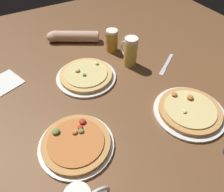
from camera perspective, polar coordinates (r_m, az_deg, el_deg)
The scene contains 9 objects.
ground_plane at distance 1.06m, azimuth 0.00°, elevation -1.33°, with size 2.40×2.40×0.03m, color brown.
pizza_plate_near at distance 0.88m, azimuth -9.51°, elevation -12.30°, with size 0.30×0.30×0.05m.
pizza_plate_far at distance 1.16m, azimuth -6.90°, elevation 5.46°, with size 0.32×0.32×0.05m.
pizza_plate_side at distance 1.03m, azimuth 19.91°, elevation -3.70°, with size 0.32×0.32×0.05m.
beer_mug_amber at distance 1.34m, azimuth -0.11°, elevation 14.61°, with size 0.07×0.12×0.14m.
beer_mug_pale at distance 1.21m, azimuth 4.81°, elevation 11.69°, with size 0.07×0.13×0.17m.
napkin_folded at distance 1.26m, azimuth -26.75°, elevation 3.26°, with size 0.15×0.16×0.01m, color white.
knife_right at distance 1.29m, azimuth 14.32°, elevation 8.26°, with size 0.19×0.14×0.01m.
diner_arm at distance 1.46m, azimuth -10.99°, elevation 15.31°, with size 0.32×0.22×0.07m.
Camera 1 is at (-0.35, -0.63, 0.76)m, focal length 34.35 mm.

